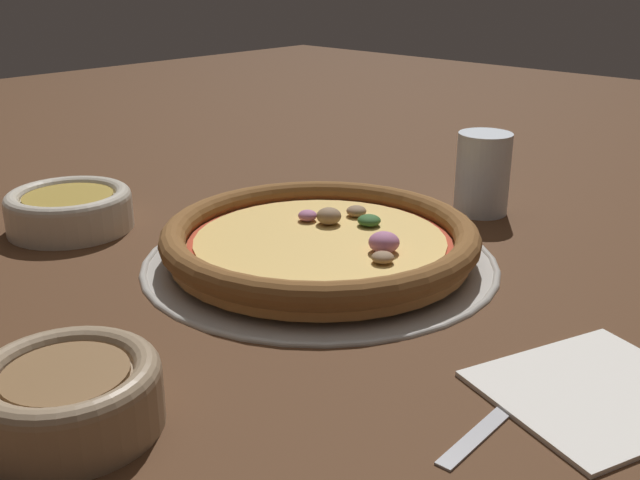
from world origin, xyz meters
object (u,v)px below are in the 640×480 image
pizza_tray (320,259)px  bowl_near (69,208)px  pizza (320,239)px  napkin (598,390)px  fork (521,395)px  drinking_cup (483,173)px  bowl_far (68,393)px

pizza_tray → bowl_near: bearing=113.8°
pizza → napkin: size_ratio=1.73×
napkin → fork: napkin is taller
bowl_near → drinking_cup: bearing=-39.6°
bowl_far → napkin: (0.29, -0.24, -0.02)m
pizza_tray → napkin: bearing=-98.0°
pizza_tray → drinking_cup: (0.26, -0.03, 0.05)m
pizza → fork: size_ratio=1.74×
bowl_near → napkin: size_ratio=0.75×
pizza → bowl_near: (-0.13, 0.29, 0.00)m
drinking_cup → fork: (-0.35, -0.25, -0.05)m
napkin → fork: size_ratio=1.01×
bowl_far → pizza_tray: bearing=13.5°
napkin → fork: 0.06m
bowl_near → fork: (0.04, -0.57, -0.02)m
drinking_cup → fork: drinking_cup is taller
drinking_cup → napkin: (-0.31, -0.29, -0.05)m
bowl_far → fork: bearing=-40.2°
napkin → bowl_near: bearing=97.5°
pizza_tray → bowl_near: size_ratio=2.58×
drinking_cup → fork: 0.43m
pizza_tray → napkin: (-0.05, -0.32, 0.00)m
bowl_near → fork: bearing=-86.2°
fork → bowl_near: bearing=91.0°
pizza_tray → drinking_cup: size_ratio=3.69×
bowl_far → napkin: 0.38m
napkin → fork: (-0.04, 0.04, -0.00)m
bowl_near → drinking_cup: 0.50m
bowl_near → pizza: bearing=-66.1°
napkin → bowl_far: bearing=139.5°
pizza_tray → bowl_far: size_ratio=2.96×
drinking_cup → bowl_far: bearing=-175.5°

